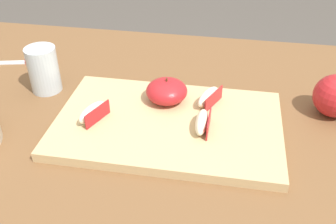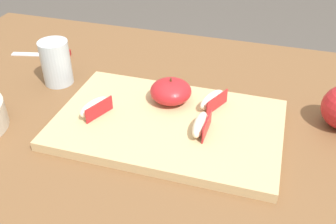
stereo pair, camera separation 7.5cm
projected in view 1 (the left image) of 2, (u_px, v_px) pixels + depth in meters
dining_table at (153, 153)px, 0.87m from camera, size 1.32×0.84×0.74m
cutting_board at (168, 124)px, 0.77m from camera, size 0.45×0.28×0.02m
apple_half_skin_up at (167, 91)px, 0.81m from camera, size 0.09×0.09×0.05m
apple_wedge_right at (202, 122)px, 0.73m from camera, size 0.03×0.07×0.03m
apple_wedge_back at (209, 97)px, 0.80m from camera, size 0.05×0.08×0.03m
apple_wedge_middle at (93, 112)px, 0.76m from camera, size 0.05×0.08×0.03m
paring_knife at (34, 60)px, 1.00m from camera, size 0.16×0.06×0.01m
whole_apple_crimson at (335, 96)px, 0.79m from camera, size 0.09×0.09×0.10m
drinking_glass_water at (44, 70)px, 0.87m from camera, size 0.07×0.07×0.10m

